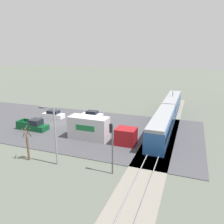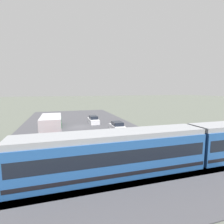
% 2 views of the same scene
% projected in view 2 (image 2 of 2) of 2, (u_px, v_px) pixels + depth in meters
% --- Properties ---
extents(ground_plane, '(320.00, 320.00, 0.00)m').
position_uv_depth(ground_plane, '(80.00, 127.00, 31.93)').
color(ground_plane, '#565B51').
extents(road_surface, '(21.03, 50.80, 0.08)m').
position_uv_depth(road_surface, '(80.00, 127.00, 31.92)').
color(road_surface, '#424247').
rests_on(road_surface, ground).
extents(rail_bed, '(59.64, 4.40, 0.22)m').
position_uv_depth(rail_bed, '(106.00, 176.00, 13.90)').
color(rail_bed, gray).
rests_on(rail_bed, ground).
extents(light_rail_tram, '(30.98, 2.76, 4.62)m').
position_uv_depth(light_rail_tram, '(195.00, 145.00, 16.10)').
color(light_rail_tram, '#235193').
rests_on(light_rail_tram, ground).
extents(box_truck, '(2.45, 10.34, 3.47)m').
position_uv_depth(box_truck, '(51.00, 133.00, 20.77)').
color(box_truck, maroon).
rests_on(box_truck, ground).
extents(pickup_truck, '(1.99, 5.43, 1.90)m').
position_uv_depth(pickup_truck, '(56.00, 122.00, 32.56)').
color(pickup_truck, '#0C4723').
rests_on(pickup_truck, ground).
extents(sedan_car_0, '(1.81, 4.23, 1.41)m').
position_uv_depth(sedan_car_0, '(117.00, 127.00, 29.35)').
color(sedan_car_0, silver).
rests_on(sedan_car_0, ground).
extents(sedan_car_1, '(1.75, 4.42, 1.49)m').
position_uv_depth(sedan_car_1, '(93.00, 120.00, 35.53)').
color(sedan_car_1, silver).
rests_on(sedan_car_1, ground).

